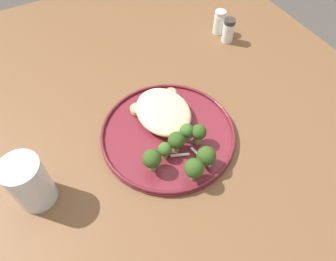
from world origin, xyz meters
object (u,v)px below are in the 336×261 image
(seared_scallop_front_small, at_px, (171,93))
(dinner_plate, at_px, (168,134))
(seared_scallop_right_edge, at_px, (173,110))
(broccoli_floret_split_head, at_px, (206,156))
(broccoli_floret_tall_stalk, at_px, (200,132))
(broccoli_floret_right_tilted, at_px, (187,131))
(seared_scallop_center_golden, at_px, (163,118))
(broccoli_floret_front_edge, at_px, (165,150))
(broccoli_floret_beside_noodles, at_px, (194,168))
(seared_scallop_rear_pale, at_px, (180,119))
(pepper_shaker, at_px, (228,31))
(salt_shaker, at_px, (219,22))
(broccoli_floret_center_pile, at_px, (152,159))
(broccoli_floret_small_sprig, at_px, (176,141))
(seared_scallop_tilted_round, at_px, (137,109))
(water_glass, at_px, (30,184))
(seared_scallop_left_edge, at_px, (174,128))

(seared_scallop_front_small, bearing_deg, dinner_plate, -31.72)
(seared_scallop_right_edge, xyz_separation_m, broccoli_floret_split_head, (0.15, -0.01, 0.02))
(dinner_plate, distance_m, seared_scallop_front_small, 0.11)
(broccoli_floret_tall_stalk, bearing_deg, broccoli_floret_right_tilted, -120.45)
(seared_scallop_center_golden, relative_size, broccoli_floret_right_tilted, 0.53)
(broccoli_floret_front_edge, height_order, broccoli_floret_beside_noodles, broccoli_floret_beside_noodles)
(seared_scallop_rear_pale, xyz_separation_m, pepper_shaker, (-0.20, 0.27, 0.01))
(broccoli_floret_beside_noodles, height_order, salt_shaker, broccoli_floret_beside_noodles)
(seared_scallop_rear_pale, height_order, broccoli_floret_center_pile, broccoli_floret_center_pile)
(seared_scallop_center_golden, distance_m, broccoli_floret_beside_noodles, 0.16)
(dinner_plate, height_order, broccoli_floret_center_pile, broccoli_floret_center_pile)
(dinner_plate, bearing_deg, pepper_shaker, 125.27)
(broccoli_floret_front_edge, distance_m, broccoli_floret_small_sprig, 0.03)
(seared_scallop_center_golden, xyz_separation_m, broccoli_floret_right_tilted, (0.07, 0.02, 0.02))
(seared_scallop_tilted_round, height_order, broccoli_floret_center_pile, broccoli_floret_center_pile)
(broccoli_floret_beside_noodles, bearing_deg, broccoli_floret_small_sprig, 176.30)
(broccoli_floret_right_tilted, relative_size, pepper_shaker, 0.76)
(seared_scallop_center_golden, distance_m, water_glass, 0.29)
(seared_scallop_rear_pale, xyz_separation_m, broccoli_floret_beside_noodles, (0.13, -0.05, 0.03))
(seared_scallop_front_small, height_order, salt_shaker, salt_shaker)
(broccoli_floret_small_sprig, height_order, water_glass, water_glass)
(seared_scallop_left_edge, relative_size, pepper_shaker, 0.53)
(broccoli_floret_small_sprig, xyz_separation_m, pepper_shaker, (-0.26, 0.31, -0.01))
(broccoli_floret_front_edge, height_order, broccoli_floret_tall_stalk, broccoli_floret_tall_stalk)
(seared_scallop_left_edge, distance_m, broccoli_floret_right_tilted, 0.04)
(seared_scallop_front_small, relative_size, water_glass, 0.23)
(broccoli_floret_beside_noodles, relative_size, broccoli_floret_center_pile, 1.06)
(seared_scallop_center_golden, bearing_deg, broccoli_floret_front_edge, -25.26)
(seared_scallop_right_edge, height_order, broccoli_floret_beside_noodles, broccoli_floret_beside_noodles)
(seared_scallop_left_edge, bearing_deg, dinner_plate, -91.88)
(broccoli_floret_center_pile, height_order, broccoli_floret_tall_stalk, broccoli_floret_center_pile)
(broccoli_floret_center_pile, height_order, salt_shaker, salt_shaker)
(dinner_plate, height_order, broccoli_floret_right_tilted, broccoli_floret_right_tilted)
(seared_scallop_center_golden, distance_m, broccoli_floret_right_tilted, 0.08)
(broccoli_floret_split_head, bearing_deg, broccoli_floret_front_edge, -131.81)
(seared_scallop_center_golden, height_order, salt_shaker, salt_shaker)
(seared_scallop_tilted_round, distance_m, pepper_shaker, 0.36)
(broccoli_floret_beside_noodles, bearing_deg, seared_scallop_left_edge, 168.12)
(seared_scallop_tilted_round, relative_size, seared_scallop_center_golden, 1.12)
(broccoli_floret_split_head, bearing_deg, broccoli_floret_right_tilted, -176.33)
(broccoli_floret_split_head, distance_m, broccoli_floret_beside_noodles, 0.04)
(seared_scallop_left_edge, xyz_separation_m, broccoli_floret_beside_noodles, (0.12, -0.03, 0.03))
(broccoli_floret_tall_stalk, distance_m, pepper_shaker, 0.37)
(water_glass, bearing_deg, broccoli_floret_right_tilted, 84.93)
(pepper_shaker, bearing_deg, broccoli_floret_small_sprig, -49.95)
(broccoli_floret_front_edge, distance_m, water_glass, 0.25)
(seared_scallop_tilted_round, relative_size, salt_shaker, 0.45)
(seared_scallop_tilted_round, distance_m, broccoli_floret_small_sprig, 0.13)
(seared_scallop_center_golden, distance_m, broccoli_floret_split_head, 0.14)
(seared_scallop_left_edge, bearing_deg, salt_shaker, 131.98)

